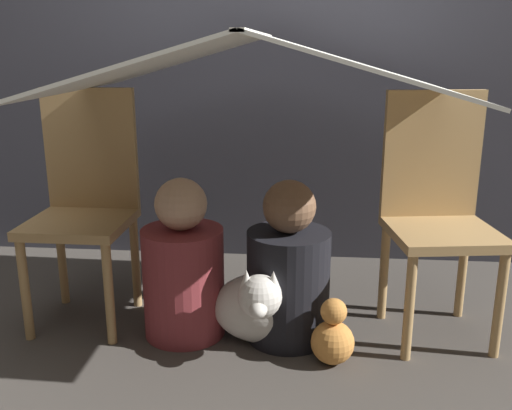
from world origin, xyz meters
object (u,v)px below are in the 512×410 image
person_front (183,270)px  dog (262,306)px  chair_left (85,199)px  chair_right (437,207)px  person_second (288,274)px

person_front → dog: bearing=-11.1°
dog → chair_left: bearing=164.9°
chair_right → person_second: 0.63m
person_second → dog: size_ratio=1.64×
chair_left → dog: 0.84m
dog → person_second: bearing=34.4°
chair_left → person_front: size_ratio=1.49×
person_front → person_second: size_ratio=1.00×
chair_right → person_second: size_ratio=1.49×
person_front → dog: size_ratio=1.64×
chair_left → dog: chair_left is taller
chair_right → dog: (-0.66, -0.20, -0.35)m
chair_left → chair_right: size_ratio=1.00×
chair_left → chair_right: (1.39, -0.00, 0.00)m
chair_right → dog: bearing=-171.5°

